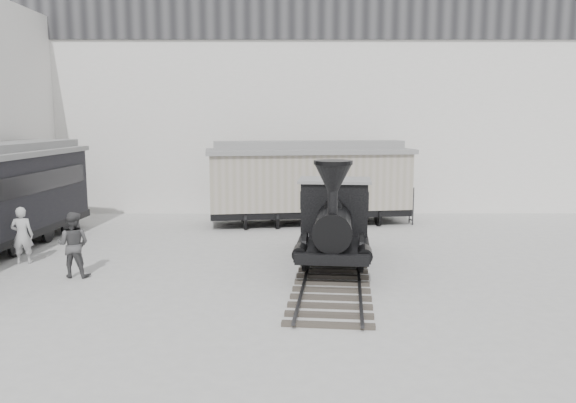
{
  "coord_description": "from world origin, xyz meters",
  "views": [
    {
      "loc": [
        -0.23,
        -12.45,
        4.44
      ],
      "look_at": [
        -0.19,
        4.07,
        2.0
      ],
      "focal_mm": 35.0,
      "sensor_mm": 36.0,
      "label": 1
    }
  ],
  "objects_px": {
    "visitor_a": "(22,235)",
    "visitor_b": "(73,245)",
    "locomotive": "(334,227)",
    "boxcar": "(309,181)"
  },
  "relations": [
    {
      "from": "visitor_a",
      "to": "visitor_b",
      "type": "relative_size",
      "value": 0.96
    },
    {
      "from": "locomotive",
      "to": "visitor_b",
      "type": "bearing_deg",
      "value": -165.04
    },
    {
      "from": "boxcar",
      "to": "visitor_a",
      "type": "xyz_separation_m",
      "value": [
        -9.09,
        -6.68,
        -0.96
      ]
    },
    {
      "from": "boxcar",
      "to": "visitor_b",
      "type": "relative_size",
      "value": 4.77
    },
    {
      "from": "locomotive",
      "to": "visitor_a",
      "type": "xyz_separation_m",
      "value": [
        -9.58,
        0.3,
        -0.32
      ]
    },
    {
      "from": "boxcar",
      "to": "visitor_b",
      "type": "xyz_separation_m",
      "value": [
        -6.96,
        -8.13,
        -0.92
      ]
    },
    {
      "from": "visitor_a",
      "to": "visitor_b",
      "type": "height_order",
      "value": "visitor_b"
    },
    {
      "from": "locomotive",
      "to": "boxcar",
      "type": "bearing_deg",
      "value": 100.09
    },
    {
      "from": "visitor_a",
      "to": "visitor_b",
      "type": "bearing_deg",
      "value": 135.49
    },
    {
      "from": "locomotive",
      "to": "visitor_b",
      "type": "relative_size",
      "value": 5.08
    }
  ]
}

